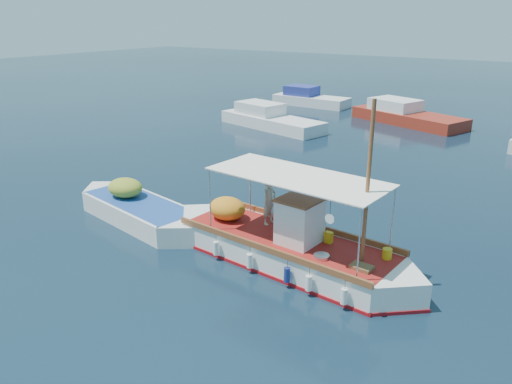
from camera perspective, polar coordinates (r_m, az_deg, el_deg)
The scene contains 6 objects.
ground at distance 16.78m, azimuth 2.73°, elevation -6.63°, with size 160.00×160.00×0.00m, color black.
fishing_caique at distance 15.85m, azimuth 3.37°, elevation -6.32°, with size 9.17×3.13×5.61m.
dinghy at distance 19.48m, azimuth -13.28°, elevation -2.18°, with size 6.85×2.85×1.70m.
bg_boat_nw at distance 34.90m, azimuth 1.54°, elevation 8.21°, with size 8.38×4.23×1.80m.
bg_boat_n at distance 37.89m, azimuth 16.68°, elevation 8.31°, with size 8.74×5.47×1.80m.
bg_boat_far_w at distance 43.85m, azimuth 6.09°, elevation 10.47°, with size 6.58×2.48×1.80m.
Camera 1 is at (7.64, -12.96, 7.43)m, focal length 35.00 mm.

